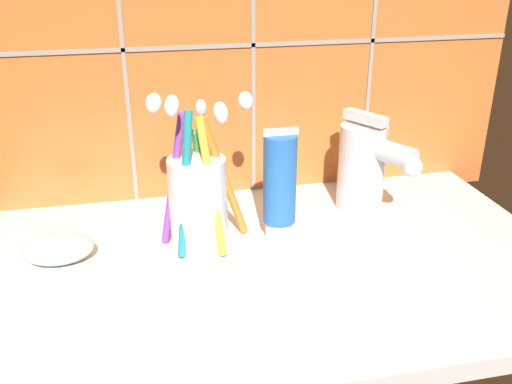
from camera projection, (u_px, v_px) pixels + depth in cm
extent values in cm
cube|color=silver|center=(276.00, 267.00, 62.74)|extent=(64.02, 39.24, 2.00)
cube|color=gray|center=(241.00, 45.00, 71.18)|extent=(74.02, 0.24, 0.50)
cylinder|color=silver|center=(198.00, 204.00, 62.84)|extent=(6.40, 6.40, 10.56)
cylinder|color=orange|center=(224.00, 178.00, 63.20)|extent=(5.87, 3.12, 14.94)
ellipsoid|color=white|center=(246.00, 101.00, 61.31)|extent=(2.64, 2.09, 2.64)
cylinder|color=green|center=(201.00, 177.00, 65.88)|extent=(2.31, 5.97, 13.13)
ellipsoid|color=white|center=(201.00, 108.00, 65.54)|extent=(1.84, 2.63, 2.67)
cylinder|color=purple|center=(173.00, 180.00, 62.29)|extent=(3.67, 1.49, 15.21)
ellipsoid|color=white|center=(154.00, 103.00, 58.71)|extent=(2.24, 1.63, 2.46)
cylinder|color=teal|center=(185.00, 186.00, 59.93)|extent=(2.92, 2.97, 15.87)
ellipsoid|color=white|center=(172.00, 106.00, 55.22)|extent=(2.33, 2.34, 2.43)
cylinder|color=yellow|center=(211.00, 188.00, 60.36)|extent=(2.94, 3.80, 15.18)
ellipsoid|color=white|center=(221.00, 113.00, 55.74)|extent=(2.24, 2.47, 2.50)
cylinder|color=white|center=(279.00, 229.00, 66.36)|extent=(3.19, 3.19, 2.26)
cylinder|color=blue|center=(280.00, 179.00, 63.79)|extent=(3.76, 3.76, 10.31)
cube|color=silver|center=(281.00, 132.00, 61.51)|extent=(3.94, 0.36, 0.80)
cylinder|color=silver|center=(361.00, 167.00, 72.34)|extent=(5.96, 5.96, 10.99)
cylinder|color=silver|center=(387.00, 152.00, 68.58)|extent=(5.88, 7.70, 2.68)
sphere|color=silver|center=(412.00, 167.00, 66.44)|extent=(2.50, 2.50, 2.50)
cube|color=silver|center=(365.00, 118.00, 69.69)|extent=(4.12, 5.93, 1.20)
ellipsoid|color=silver|center=(58.00, 249.00, 61.34)|extent=(7.54, 5.27, 3.08)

